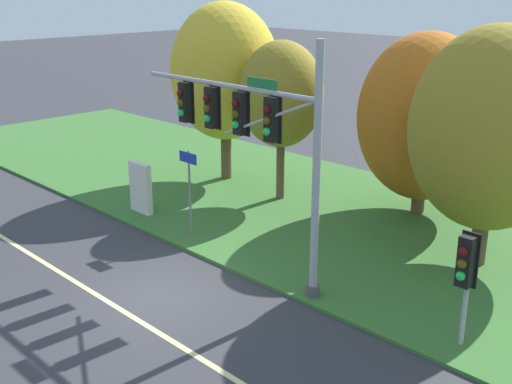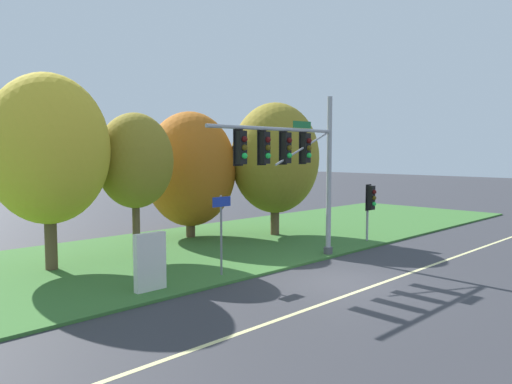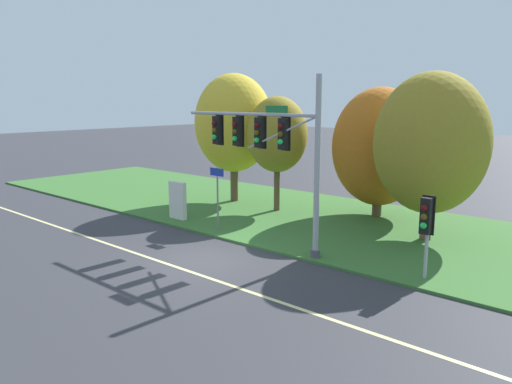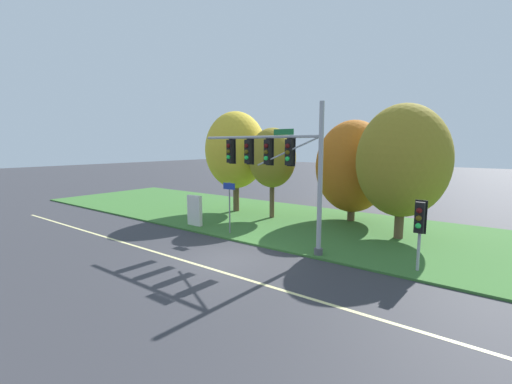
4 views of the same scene
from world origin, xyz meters
name	(u,v)px [view 1 (image 1 of 4)]	position (x,y,z in m)	size (l,w,h in m)	color
ground_plane	(156,294)	(0.00, 0.00, 0.00)	(160.00, 160.00, 0.00)	#333338
lane_stripe	(120,309)	(0.00, -1.20, 0.00)	(36.00, 0.16, 0.01)	beige
grass_verge	(339,219)	(0.00, 8.25, 0.05)	(48.00, 11.50, 0.10)	#386B2D
traffic_signal_mast	(252,130)	(0.90, 2.92, 4.37)	(7.16, 0.49, 6.93)	#9EA0A5
pedestrian_signal_near_kerb	(466,267)	(7.37, 3.35, 2.16)	(0.46, 0.55, 2.88)	#9EA0A5
route_sign_post	(189,182)	(-2.61, 3.41, 1.98)	(0.85, 0.08, 2.94)	slate
tree_nearest_road	(225,72)	(-6.65, 8.75, 4.72)	(4.59, 4.59, 7.51)	brown
tree_left_of_mast	(281,95)	(-3.10, 8.41, 4.23)	(3.26, 3.26, 6.19)	brown
tree_behind_signpost	(425,117)	(1.69, 10.81, 3.71)	(4.84, 4.84, 6.64)	brown
tree_mid_verge	(492,130)	(5.43, 8.15, 4.28)	(4.78, 4.78, 7.18)	brown
info_kiosk	(141,188)	(-5.62, 3.52, 1.04)	(1.10, 0.24, 1.90)	silver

